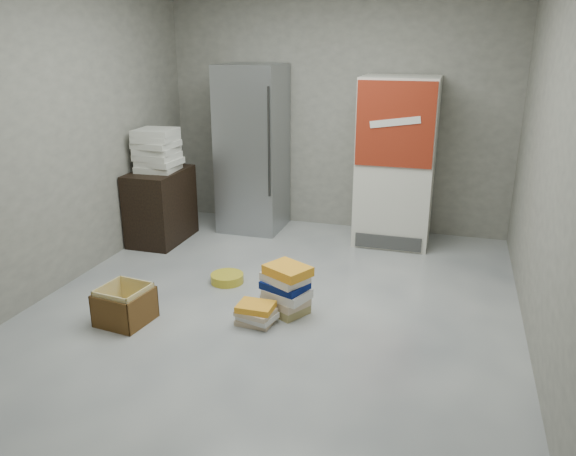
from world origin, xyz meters
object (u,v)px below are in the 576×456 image
(coke_cooler, at_px, (396,162))
(cardboard_box, at_px, (125,307))
(wood_shelf, at_px, (161,206))
(phonebook_stack_main, at_px, (286,289))
(steel_fridge, at_px, (253,149))

(coke_cooler, relative_size, cardboard_box, 4.29)
(wood_shelf, xyz_separation_m, cardboard_box, (0.66, -1.82, -0.27))
(wood_shelf, bearing_deg, phonebook_stack_main, -35.03)
(wood_shelf, bearing_deg, cardboard_box, -70.06)
(coke_cooler, distance_m, wood_shelf, 2.63)
(steel_fridge, bearing_deg, phonebook_stack_main, -63.29)
(wood_shelf, bearing_deg, steel_fridge, 41.31)
(steel_fridge, relative_size, phonebook_stack_main, 4.15)
(phonebook_stack_main, height_order, cardboard_box, phonebook_stack_main)
(cardboard_box, bearing_deg, wood_shelf, 117.01)
(phonebook_stack_main, bearing_deg, coke_cooler, 94.89)
(coke_cooler, xyz_separation_m, wood_shelf, (-2.48, -0.72, -0.50))
(steel_fridge, bearing_deg, cardboard_box, -93.79)
(phonebook_stack_main, bearing_deg, steel_fridge, 138.91)
(coke_cooler, relative_size, phonebook_stack_main, 3.94)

